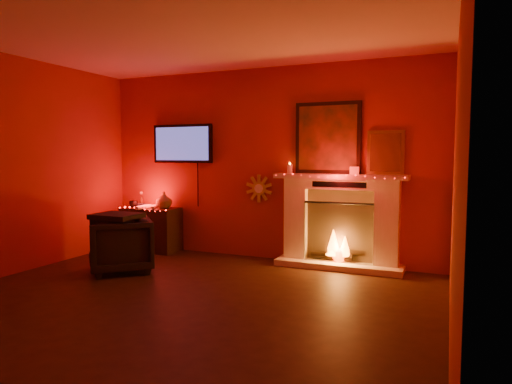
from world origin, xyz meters
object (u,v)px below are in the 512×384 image
fireplace (340,212)px  console_table (152,227)px  sunburst_clock (259,189)px  tv (183,144)px  armchair (120,245)px

fireplace → console_table: fireplace is taller
fireplace → console_table: bearing=-177.4°
fireplace → sunburst_clock: size_ratio=5.45×
tv → armchair: size_ratio=1.64×
tv → armchair: bearing=-92.3°
tv → console_table: (-0.46, -0.19, -1.28)m
fireplace → console_table: 2.92m
fireplace → armchair: 2.86m
fireplace → tv: (-2.44, 0.06, 0.92)m
fireplace → sunburst_clock: bearing=175.6°
console_table → sunburst_clock: bearing=7.4°
sunburst_clock → console_table: bearing=-172.6°
tv → armchair: (-0.06, -1.41, -1.30)m
console_table → armchair: (0.40, -1.22, -0.03)m
armchair → sunburst_clock: bearing=94.7°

